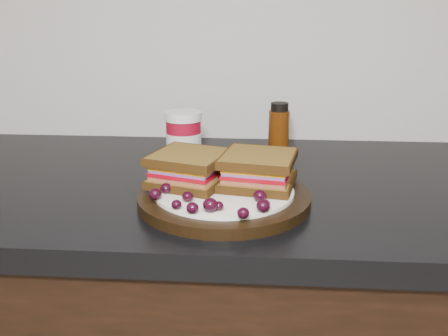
{
  "coord_description": "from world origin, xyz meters",
  "views": [
    {
      "loc": [
        0.04,
        0.83,
        1.21
      ],
      "look_at": [
        -0.02,
        1.58,
        0.96
      ],
      "focal_mm": 40.0,
      "sensor_mm": 36.0,
      "label": 1
    }
  ],
  "objects_px": {
    "sandwich_left": "(190,168)",
    "oil_bottle": "(279,132)",
    "plate": "(224,198)",
    "condiment_jar": "(184,138)"
  },
  "relations": [
    {
      "from": "condiment_jar",
      "to": "plate",
      "type": "bearing_deg",
      "value": -64.8
    },
    {
      "from": "sandwich_left",
      "to": "condiment_jar",
      "type": "bearing_deg",
      "value": 119.53
    },
    {
      "from": "sandwich_left",
      "to": "oil_bottle",
      "type": "bearing_deg",
      "value": 74.0
    },
    {
      "from": "oil_bottle",
      "to": "condiment_jar",
      "type": "bearing_deg",
      "value": -165.69
    },
    {
      "from": "plate",
      "to": "oil_bottle",
      "type": "relative_size",
      "value": 2.34
    },
    {
      "from": "plate",
      "to": "condiment_jar",
      "type": "bearing_deg",
      "value": 115.2
    },
    {
      "from": "sandwich_left",
      "to": "condiment_jar",
      "type": "relative_size",
      "value": 1.06
    },
    {
      "from": "oil_bottle",
      "to": "plate",
      "type": "bearing_deg",
      "value": -110.59
    },
    {
      "from": "sandwich_left",
      "to": "condiment_jar",
      "type": "height_order",
      "value": "condiment_jar"
    },
    {
      "from": "plate",
      "to": "oil_bottle",
      "type": "distance_m",
      "value": 0.27
    }
  ]
}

